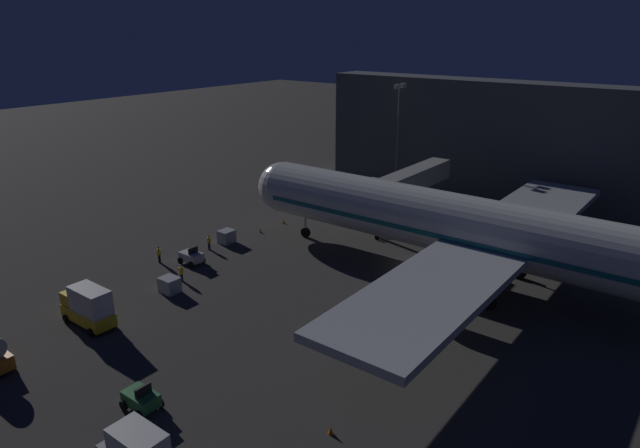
% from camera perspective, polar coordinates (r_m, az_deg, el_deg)
% --- Properties ---
extents(ground_plane, '(320.00, 320.00, 0.00)m').
position_cam_1_polar(ground_plane, '(60.23, 9.91, -4.45)').
color(ground_plane, '#383533').
extents(airliner_at_gate, '(49.39, 65.35, 19.09)m').
position_cam_1_polar(airliner_at_gate, '(54.64, 19.74, -1.48)').
color(airliner_at_gate, silver).
rests_on(airliner_at_gate, ground_plane).
extents(jet_bridge, '(18.50, 3.40, 7.29)m').
position_cam_1_polar(jet_bridge, '(70.25, 8.47, 4.10)').
color(jet_bridge, '#9E9E99').
rests_on(jet_bridge, ground_plane).
extents(terminal_wall, '(6.00, 80.00, 16.98)m').
position_cam_1_polar(terminal_wall, '(83.34, 25.99, 6.71)').
color(terminal_wall, '#4C4F54').
rests_on(terminal_wall, ground_plane).
extents(apron_floodlight_mast, '(2.90, 0.50, 16.17)m').
position_cam_1_polar(apron_floodlight_mast, '(87.12, 8.01, 9.63)').
color(apron_floodlight_mast, '#59595E').
rests_on(apron_floodlight_mast, ground_plane).
extents(cargo_truck_aft, '(2.36, 5.49, 3.58)m').
position_cam_1_polar(cargo_truck_aft, '(51.73, -22.66, -7.74)').
color(cargo_truck_aft, yellow).
rests_on(cargo_truck_aft, ground_plane).
extents(baggage_tug_spare, '(1.86, 2.52, 1.95)m').
position_cam_1_polar(baggage_tug_spare, '(61.74, -13.03, -3.28)').
color(baggage_tug_spare, silver).
rests_on(baggage_tug_spare, ground_plane).
extents(pushback_tug, '(1.86, 2.47, 1.95)m').
position_cam_1_polar(pushback_tug, '(40.66, -17.83, -16.68)').
color(pushback_tug, '#287038').
rests_on(pushback_tug, ground_plane).
extents(baggage_container_near_belt, '(1.76, 1.53, 1.54)m').
position_cam_1_polar(baggage_container_near_belt, '(66.81, -9.54, -1.27)').
color(baggage_container_near_belt, '#B7BABF').
rests_on(baggage_container_near_belt, ground_plane).
extents(baggage_container_mid_row, '(1.50, 1.81, 1.51)m').
position_cam_1_polar(baggage_container_mid_row, '(55.78, -15.14, -6.04)').
color(baggage_container_mid_row, '#B7BABF').
rests_on(baggage_container_mid_row, ground_plane).
extents(ground_crew_near_nose_gear, '(0.40, 0.40, 1.80)m').
position_cam_1_polar(ground_crew_near_nose_gear, '(57.72, -14.02, -4.79)').
color(ground_crew_near_nose_gear, black).
rests_on(ground_crew_near_nose_gear, ground_plane).
extents(ground_crew_marshaller_fwd, '(0.40, 0.40, 1.89)m').
position_cam_1_polar(ground_crew_marshaller_fwd, '(62.69, -16.16, -2.95)').
color(ground_crew_marshaller_fwd, black).
rests_on(ground_crew_marshaller_fwd, ground_plane).
extents(ground_crew_under_port_wing, '(0.40, 0.40, 1.80)m').
position_cam_1_polar(ground_crew_under_port_wing, '(64.97, -11.31, -1.78)').
color(ground_crew_under_port_wing, black).
rests_on(ground_crew_under_port_wing, ground_plane).
extents(traffic_cone_nose_port, '(0.36, 0.36, 0.55)m').
position_cam_1_polar(traffic_cone_nose_port, '(72.72, -3.77, 0.29)').
color(traffic_cone_nose_port, orange).
rests_on(traffic_cone_nose_port, ground_plane).
extents(traffic_cone_nose_starboard, '(0.36, 0.36, 0.55)m').
position_cam_1_polar(traffic_cone_nose_starboard, '(69.67, -6.15, -0.66)').
color(traffic_cone_nose_starboard, orange).
rests_on(traffic_cone_nose_starboard, ground_plane).
extents(traffic_cone_wingtip_svc_side, '(0.36, 0.36, 0.55)m').
position_cam_1_polar(traffic_cone_wingtip_svc_side, '(37.28, 1.09, -20.35)').
color(traffic_cone_wingtip_svc_side, orange).
rests_on(traffic_cone_wingtip_svc_side, ground_plane).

